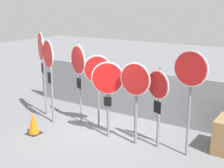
# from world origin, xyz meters

# --- Properties ---
(ground_plane) EXTENTS (40.00, 40.00, 0.00)m
(ground_plane) POSITION_xyz_m (0.00, 0.00, 0.00)
(ground_plane) COLOR slate
(fence_back) EXTENTS (8.05, 0.12, 1.56)m
(fence_back) POSITION_xyz_m (0.00, 1.58, 0.78)
(fence_back) COLOR slate
(fence_back) RESTS_ON ground
(stop_sign_0) EXTENTS (0.77, 0.54, 2.76)m
(stop_sign_0) POSITION_xyz_m (-2.45, 0.04, 2.09)
(stop_sign_0) COLOR slate
(stop_sign_0) RESTS_ON ground
(stop_sign_1) EXTENTS (0.77, 0.39, 2.60)m
(stop_sign_1) POSITION_xyz_m (-1.75, -0.36, 1.88)
(stop_sign_1) COLOR slate
(stop_sign_1) RESTS_ON ground
(stop_sign_2) EXTENTS (0.81, 0.39, 2.56)m
(stop_sign_2) POSITION_xyz_m (-1.03, 0.15, 1.86)
(stop_sign_2) COLOR slate
(stop_sign_2) RESTS_ON ground
(stop_sign_3) EXTENTS (0.79, 0.35, 2.20)m
(stop_sign_3) POSITION_xyz_m (-0.31, 0.15, 1.65)
(stop_sign_3) COLOR slate
(stop_sign_3) RESTS_ON ground
(stop_sign_4) EXTENTS (0.81, 0.41, 2.15)m
(stop_sign_4) POSITION_xyz_m (0.34, -0.30, 1.50)
(stop_sign_4) COLOR slate
(stop_sign_4) RESTS_ON ground
(stop_sign_5) EXTENTS (0.86, 0.15, 2.22)m
(stop_sign_5) POSITION_xyz_m (1.19, -0.30, 1.55)
(stop_sign_5) COLOR slate
(stop_sign_5) RESTS_ON ground
(stop_sign_6) EXTENTS (0.70, 0.29, 2.13)m
(stop_sign_6) POSITION_xyz_m (1.76, -0.15, 1.47)
(stop_sign_6) COLOR slate
(stop_sign_6) RESTS_ON ground
(stop_sign_7) EXTENTS (0.85, 0.16, 2.63)m
(stop_sign_7) POSITION_xyz_m (2.56, -0.18, 1.99)
(stop_sign_7) COLOR slate
(stop_sign_7) RESTS_ON ground
(traffic_cone_0) EXTENTS (0.37, 0.37, 0.64)m
(traffic_cone_0) POSITION_xyz_m (-1.58, -1.28, 0.32)
(traffic_cone_0) COLOR black
(traffic_cone_0) RESTS_ON ground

